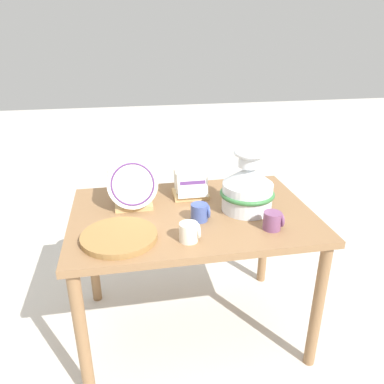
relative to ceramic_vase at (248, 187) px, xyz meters
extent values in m
plane|color=beige|center=(-0.28, 0.02, -0.88)|extent=(14.00, 14.00, 0.00)
cube|color=olive|center=(-0.28, 0.02, -0.14)|extent=(1.21, 0.82, 0.03)
cylinder|color=olive|center=(-0.83, -0.34, -0.52)|extent=(0.06, 0.06, 0.72)
cylinder|color=olive|center=(0.28, -0.34, -0.52)|extent=(0.06, 0.06, 0.72)
cylinder|color=olive|center=(-0.83, 0.38, -0.52)|extent=(0.06, 0.06, 0.72)
cylinder|color=olive|center=(0.28, 0.38, -0.52)|extent=(0.06, 0.06, 0.72)
cylinder|color=silver|center=(0.00, 0.00, -0.05)|extent=(0.25, 0.25, 0.14)
cone|color=silver|center=(0.00, 0.00, 0.06)|extent=(0.25, 0.25, 0.09)
cylinder|color=silver|center=(0.00, 0.00, 0.14)|extent=(0.11, 0.11, 0.07)
torus|color=silver|center=(0.00, 0.00, 0.18)|extent=(0.16, 0.16, 0.02)
torus|color=#38753D|center=(0.00, 0.00, -0.04)|extent=(0.28, 0.28, 0.02)
cube|color=tan|center=(-0.56, 0.15, -0.12)|extent=(0.19, 0.16, 0.02)
cylinder|color=tan|center=(-0.63, 0.21, -0.07)|extent=(0.01, 0.01, 0.07)
cylinder|color=tan|center=(-0.50, 0.21, -0.07)|extent=(0.01, 0.01, 0.07)
cylinder|color=white|center=(-0.56, 0.08, 0.02)|extent=(0.25, 0.07, 0.24)
torus|color=#5B3375|center=(-0.56, 0.08, 0.02)|extent=(0.22, 0.07, 0.21)
cylinder|color=white|center=(-0.56, 0.15, 0.02)|extent=(0.25, 0.07, 0.24)
cylinder|color=white|center=(-0.56, 0.22, 0.02)|extent=(0.25, 0.07, 0.24)
cube|color=tan|center=(-0.25, 0.22, -0.12)|extent=(0.19, 0.16, 0.02)
cylinder|color=tan|center=(-0.32, 0.29, -0.07)|extent=(0.01, 0.01, 0.07)
cylinder|color=tan|center=(-0.18, 0.29, -0.07)|extent=(0.01, 0.01, 0.07)
cube|color=white|center=(-0.25, 0.16, -0.02)|extent=(0.16, 0.05, 0.16)
cube|color=white|center=(-0.25, 0.22, -0.02)|extent=(0.16, 0.05, 0.16)
cube|color=white|center=(-0.25, 0.29, -0.02)|extent=(0.16, 0.05, 0.16)
cube|color=#5B3375|center=(-0.25, 0.15, -0.02)|extent=(0.14, 0.01, 0.02)
cylinder|color=olive|center=(-0.64, -0.18, -0.12)|extent=(0.34, 0.34, 0.01)
cylinder|color=olive|center=(-0.64, -0.18, -0.11)|extent=(0.34, 0.34, 0.01)
cylinder|color=olive|center=(-0.64, -0.18, -0.10)|extent=(0.34, 0.34, 0.01)
cylinder|color=#42569E|center=(-0.26, -0.07, -0.08)|extent=(0.08, 0.08, 0.08)
torus|color=#42569E|center=(-0.22, -0.07, -0.08)|extent=(0.01, 0.07, 0.07)
cylinder|color=silver|center=(-0.34, -0.25, -0.08)|extent=(0.08, 0.08, 0.08)
torus|color=silver|center=(-0.30, -0.25, -0.08)|extent=(0.01, 0.07, 0.07)
cylinder|color=#7A4770|center=(0.05, -0.22, -0.08)|extent=(0.08, 0.08, 0.08)
torus|color=#7A4770|center=(0.09, -0.22, -0.08)|extent=(0.01, 0.07, 0.07)
camera|label=1|loc=(-0.59, -1.64, 0.72)|focal=35.00mm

